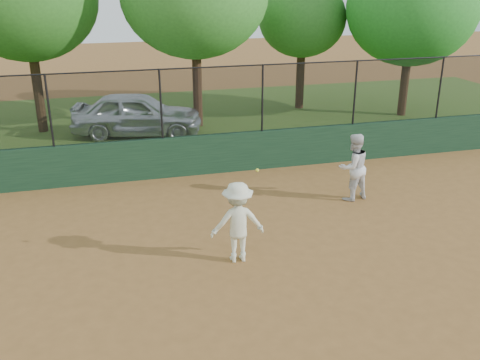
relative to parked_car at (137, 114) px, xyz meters
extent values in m
plane|color=brown|center=(0.87, -10.70, -0.80)|extent=(80.00, 80.00, 0.00)
cube|color=#1B3B23|center=(0.87, -4.70, -0.20)|extent=(26.00, 0.20, 1.20)
cube|color=#34541A|center=(0.87, 1.30, -0.80)|extent=(36.00, 12.00, 0.01)
imported|color=silver|center=(0.00, 0.00, 0.00)|extent=(5.01, 2.90, 1.60)
imported|color=silver|center=(4.98, -7.61, 0.10)|extent=(1.01, 0.86, 1.81)
imported|color=beige|center=(1.22, -9.99, 0.07)|extent=(1.15, 0.70, 1.74)
sphere|color=yellow|center=(1.51, -10.38, 1.33)|extent=(0.07, 0.07, 0.07)
cube|color=black|center=(0.87, -4.70, 1.40)|extent=(26.00, 0.02, 2.00)
cylinder|color=black|center=(0.87, -4.70, 2.38)|extent=(26.00, 0.04, 0.04)
cylinder|color=black|center=(-2.63, -4.70, 1.40)|extent=(0.06, 0.06, 2.00)
cylinder|color=black|center=(0.37, -4.70, 1.40)|extent=(0.06, 0.06, 2.00)
cylinder|color=black|center=(3.37, -4.70, 1.40)|extent=(0.06, 0.06, 2.00)
cylinder|color=black|center=(6.37, -4.70, 1.40)|extent=(0.06, 0.06, 2.00)
cylinder|color=black|center=(9.37, -4.70, 1.40)|extent=(0.06, 0.06, 2.00)
cylinder|color=#3C2814|center=(-3.48, 1.44, 0.63)|extent=(0.36, 0.36, 2.87)
cylinder|color=#422917|center=(2.41, 0.69, 0.63)|extent=(0.36, 0.36, 2.86)
cylinder|color=#3A2613|center=(7.35, 2.49, 0.40)|extent=(0.36, 0.36, 2.41)
ellipsoid|color=#2C6721|center=(7.35, 2.49, 3.06)|extent=(3.76, 3.42, 3.25)
cylinder|color=#422A17|center=(11.10, 0.15, 0.36)|extent=(0.36, 0.36, 2.33)
ellipsoid|color=#237521|center=(11.10, 0.15, 3.60)|extent=(5.38, 4.89, 4.65)
camera|label=1|loc=(-1.30, -19.60, 4.86)|focal=40.00mm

